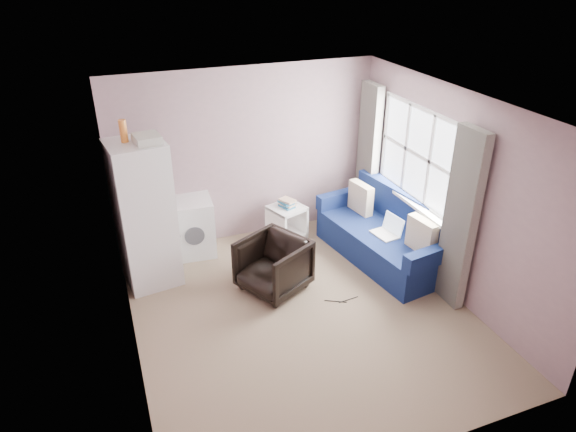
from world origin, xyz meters
The scene contains 8 objects.
room centered at (0.02, 0.01, 1.25)m, with size 3.84×4.24×2.54m.
armchair centered at (-0.15, 0.60, 0.38)m, with size 0.74×0.69×0.76m, color black.
fridge centered at (-1.55, 1.36, 0.96)m, with size 0.74×0.73×2.14m.
washing_machine centered at (-0.91, 1.85, 0.42)m, with size 0.62×0.62×0.81m.
side_table centered at (0.48, 1.76, 0.30)m, with size 0.59×0.59×0.63m.
sofa centered at (1.58, 0.76, 0.33)m, with size 1.23×2.16×0.91m.
window_dressing centered at (1.78, 0.70, 1.11)m, with size 0.17×2.62×2.18m.
floor_cables centered at (0.55, 0.04, 0.01)m, with size 0.42×0.14×0.01m.
Camera 1 is at (-1.91, -4.50, 3.84)m, focal length 32.00 mm.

